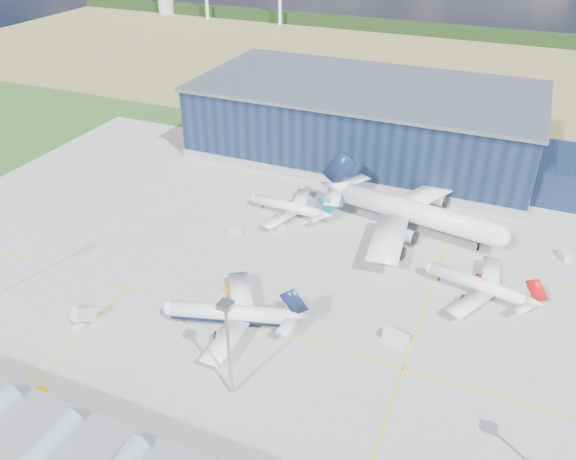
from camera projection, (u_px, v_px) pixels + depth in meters
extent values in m
plane|color=#2A501E|center=(253.00, 295.00, 139.13)|extent=(600.00, 600.00, 0.00)
cube|color=#9F9F9A|center=(270.00, 273.00, 146.95)|extent=(220.00, 160.00, 0.06)
cube|color=yellow|center=(234.00, 319.00, 131.25)|extent=(180.00, 0.40, 0.02)
cube|color=yellow|center=(305.00, 227.00, 166.52)|extent=(180.00, 0.40, 0.02)
cube|color=yellow|center=(172.00, 248.00, 156.92)|extent=(0.40, 120.00, 0.02)
cube|color=yellow|center=(422.00, 312.00, 133.60)|extent=(0.40, 120.00, 0.02)
cube|color=#94824F|center=(427.00, 68.00, 311.57)|extent=(600.00, 220.00, 0.01)
cube|color=black|center=(451.00, 31.00, 372.18)|extent=(600.00, 8.00, 8.00)
cube|color=#0F1A33|center=(365.00, 121.00, 207.04)|extent=(120.00, 60.00, 25.00)
cube|color=gray|center=(363.00, 148.00, 212.75)|extent=(121.00, 61.00, 3.20)
cube|color=#525D68|center=(368.00, 86.00, 200.22)|extent=(122.00, 62.00, 1.20)
cube|color=#0F1A33|center=(573.00, 176.00, 182.54)|extent=(24.00, 30.00, 12.00)
cube|color=slate|center=(37.00, 459.00, 92.18)|extent=(66.00, 23.00, 0.50)
cylinder|color=#96AFBA|center=(36.00, 459.00, 92.07)|extent=(4.40, 18.00, 4.40)
cylinder|color=#ACADB3|center=(229.00, 353.00, 106.52)|extent=(0.70, 0.70, 22.00)
cube|color=#ACADB3|center=(225.00, 305.00, 100.49)|extent=(2.60, 2.60, 1.00)
cube|color=orange|center=(231.00, 287.00, 140.79)|extent=(2.33, 3.63, 1.47)
cube|color=orange|center=(38.00, 395.00, 110.97)|extent=(2.34, 3.44, 1.46)
cube|color=silver|center=(396.00, 338.00, 124.26)|extent=(6.11, 3.84, 2.47)
cube|color=silver|center=(279.00, 227.00, 165.36)|extent=(3.26, 3.85, 1.41)
cube|color=silver|center=(565.00, 255.00, 152.45)|extent=(3.76, 5.05, 2.11)
cube|color=orange|center=(413.00, 202.00, 178.48)|extent=(3.49, 4.21, 1.58)
cube|color=silver|center=(236.00, 232.00, 163.23)|extent=(3.82, 3.22, 1.41)
cube|color=silver|center=(85.00, 317.00, 129.50)|extent=(3.58, 5.74, 3.43)
imported|color=#99999E|center=(67.00, 405.00, 109.01)|extent=(3.27, 1.42, 1.05)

